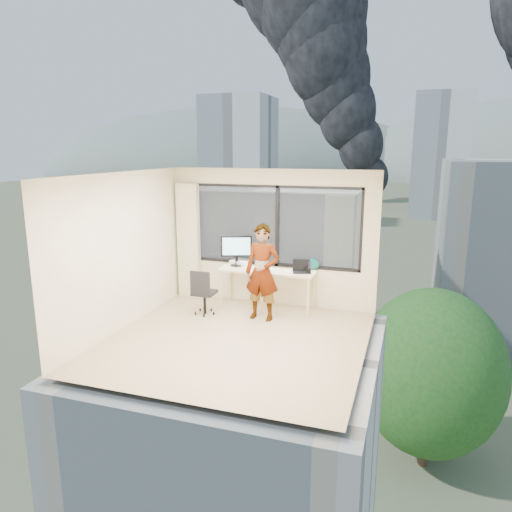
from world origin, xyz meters
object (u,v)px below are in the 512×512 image
at_px(chair, 204,291).
at_px(game_console, 240,262).
at_px(laptop, 302,267).
at_px(monitor, 236,250).
at_px(desk, 267,289).
at_px(person, 262,272).
at_px(handbag, 312,264).

relative_size(chair, game_console, 2.50).
bearing_deg(laptop, monitor, 155.68).
relative_size(desk, monitor, 3.03).
relative_size(desk, person, 1.06).
bearing_deg(game_console, handbag, 12.00).
relative_size(laptop, handbag, 1.22).
bearing_deg(monitor, handbag, -14.65).
distance_m(chair, handbag, 2.05).
relative_size(desk, game_console, 5.22).
height_order(desk, chair, chair).
relative_size(game_console, laptop, 1.01).
height_order(person, handbag, person).
distance_m(desk, chair, 1.20).
bearing_deg(monitor, chair, -131.74).
xyz_separation_m(chair, monitor, (0.32, 0.81, 0.62)).
height_order(monitor, game_console, monitor).
distance_m(chair, monitor, 1.07).
xyz_separation_m(person, monitor, (-0.75, 0.71, 0.19)).
bearing_deg(desk, laptop, -1.51).
height_order(person, game_console, person).
height_order(chair, game_console, chair).
height_order(game_console, laptop, laptop).
relative_size(monitor, laptop, 1.75).
xyz_separation_m(game_console, handbag, (1.42, 0.01, 0.07)).
xyz_separation_m(desk, person, (0.10, -0.61, 0.48)).
height_order(game_console, handbag, handbag).
relative_size(chair, monitor, 1.45).
bearing_deg(desk, person, -80.76).
bearing_deg(person, chair, -170.73).
distance_m(monitor, laptop, 1.34).
distance_m(chair, laptop, 1.83).
distance_m(person, laptop, 0.82).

